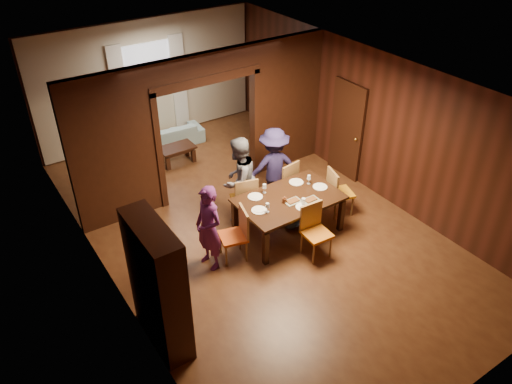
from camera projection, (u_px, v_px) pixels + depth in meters
floor at (253, 225)px, 9.47m from camera, size 9.00×9.00×0.00m
ceiling at (253, 79)px, 7.87m from camera, size 5.50×9.00×0.02m
room_walls at (201, 117)px, 9.95m from camera, size 5.52×9.01×2.90m
person_purple at (209, 228)px, 8.13m from camera, size 0.46×0.62×1.54m
person_grey at (239, 180)px, 9.25m from camera, size 1.00×0.91×1.68m
person_navy at (274, 167)px, 9.71m from camera, size 1.18×0.90×1.62m
sofa at (168, 136)px, 12.04m from camera, size 1.75×0.79×0.50m
serving_bowl at (292, 191)px, 9.00m from camera, size 0.34×0.34×0.08m
dining_table at (288, 215)px, 9.10m from camera, size 1.85×1.15×0.76m
coffee_table at (177, 155)px, 11.35m from camera, size 0.80×0.50×0.40m
chair_left at (233, 235)px, 8.44m from camera, size 0.54×0.54×0.97m
chair_right at (341, 192)px, 9.56m from camera, size 0.54×0.54×0.97m
chair_far_l at (244, 197)px, 9.40m from camera, size 0.54×0.54×0.97m
chair_far_r at (283, 182)px, 9.85m from camera, size 0.50×0.50×0.97m
chair_near at (317, 232)px, 8.50m from camera, size 0.46×0.46×0.97m
hutch at (158, 286)px, 6.71m from camera, size 0.40×1.20×2.00m
door_right at (347, 130)px, 10.49m from camera, size 0.06×0.90×2.10m
window_far at (148, 71)px, 11.61m from camera, size 1.20×0.03×1.30m
curtain_left at (120, 97)px, 11.48m from camera, size 0.35×0.06×2.40m
curtain_right at (179, 83)px, 12.18m from camera, size 0.35×0.06×2.40m
plate_left at (259, 210)px, 8.56m from camera, size 0.27×0.27×0.01m
plate_far_l at (255, 197)px, 8.91m from camera, size 0.27×0.27×0.01m
plate_far_r at (296, 182)px, 9.32m from camera, size 0.27×0.27×0.01m
plate_right at (320, 187)px, 9.18m from camera, size 0.27×0.27×0.01m
plate_near at (303, 207)px, 8.65m from camera, size 0.27×0.27×0.01m
platter_a at (293, 201)px, 8.77m from camera, size 0.30×0.20×0.04m
platter_b at (311, 200)px, 8.81m from camera, size 0.30×0.20×0.04m
wineglass_left at (267, 208)px, 8.48m from camera, size 0.08×0.08×0.18m
wineglass_far at (264, 188)px, 8.98m from camera, size 0.08×0.08×0.18m
wineglass_right at (309, 180)px, 9.24m from camera, size 0.08×0.08×0.18m
tumbler at (303, 202)px, 8.67m from camera, size 0.07×0.07×0.14m
condiment_jar at (285, 200)px, 8.74m from camera, size 0.08×0.08×0.11m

